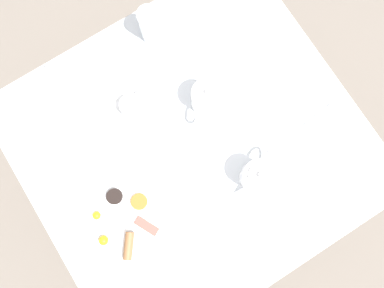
% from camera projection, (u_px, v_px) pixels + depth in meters
% --- Properties ---
extents(ground_plane, '(8.00, 8.00, 0.00)m').
position_uv_depth(ground_plane, '(192.00, 165.00, 1.98)').
color(ground_plane, '#70665B').
extents(table, '(1.05, 1.12, 0.71)m').
position_uv_depth(table, '(192.00, 148.00, 1.34)').
color(table, silver).
rests_on(table, ground_plane).
extents(breakfast_plate, '(0.32, 0.32, 0.04)m').
position_uv_depth(breakfast_plate, '(122.00, 221.00, 1.23)').
color(breakfast_plate, white).
rests_on(breakfast_plate, table).
extents(teapot_near, '(0.11, 0.17, 0.13)m').
position_uv_depth(teapot_near, '(257.00, 176.00, 1.20)').
color(teapot_near, white).
rests_on(teapot_near, table).
extents(teapot_far, '(0.12, 0.17, 0.13)m').
position_uv_depth(teapot_far, '(206.00, 98.00, 1.24)').
color(teapot_far, white).
rests_on(teapot_far, table).
extents(teacup_with_saucer_left, '(0.14, 0.14, 0.06)m').
position_uv_depth(teacup_with_saucer_left, '(132.00, 107.00, 1.27)').
color(teacup_with_saucer_left, white).
rests_on(teacup_with_saucer_left, table).
extents(water_glass_tall, '(0.07, 0.07, 0.15)m').
position_uv_depth(water_glass_tall, '(150.00, 25.00, 1.26)').
color(water_glass_tall, white).
rests_on(water_glass_tall, table).
extents(creamer_jug, '(0.09, 0.06, 0.06)m').
position_uv_depth(creamer_jug, '(53.00, 78.00, 1.29)').
color(creamer_jug, white).
rests_on(creamer_jug, table).
extents(napkin_folded, '(0.11, 0.16, 0.01)m').
position_uv_depth(napkin_folded, '(327.00, 124.00, 1.28)').
color(napkin_folded, white).
rests_on(napkin_folded, table).
extents(knife_by_plate, '(0.19, 0.09, 0.00)m').
position_uv_depth(knife_by_plate, '(274.00, 74.00, 1.31)').
color(knife_by_plate, silver).
rests_on(knife_by_plate, table).
extents(spoon_for_tea, '(0.15, 0.04, 0.00)m').
position_uv_depth(spoon_for_tea, '(243.00, 263.00, 1.22)').
color(spoon_for_tea, silver).
rests_on(spoon_for_tea, table).
extents(fork_spare, '(0.08, 0.16, 0.00)m').
position_uv_depth(fork_spare, '(55.00, 169.00, 1.26)').
color(fork_spare, silver).
rests_on(fork_spare, table).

